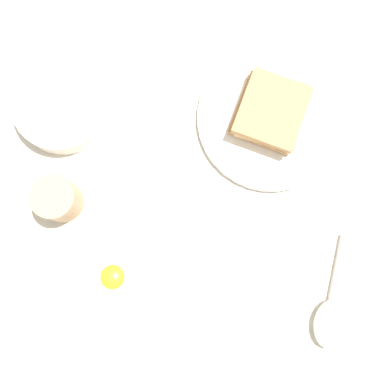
{
  "coord_description": "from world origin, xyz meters",
  "views": [
    {
      "loc": [
        -0.06,
        0.1,
        0.8
      ],
      "look_at": [
        -0.07,
        0.0,
        0.02
      ],
      "focal_mm": 50.0,
      "sensor_mm": 36.0,
      "label": 1
    }
  ],
  "objects_px": {
    "soup_spoon": "(333,315)",
    "drinking_cup": "(57,196)",
    "toast_sandwich": "(271,111)",
    "congee_bowl": "(61,106)",
    "egg_bowl": "(109,269)",
    "toast_plate": "(271,119)"
  },
  "relations": [
    {
      "from": "toast_sandwich",
      "to": "drinking_cup",
      "type": "xyz_separation_m",
      "value": [
        0.32,
        0.1,
        0.0
      ]
    },
    {
      "from": "toast_sandwich",
      "to": "drinking_cup",
      "type": "relative_size",
      "value": 1.83
    },
    {
      "from": "soup_spoon",
      "to": "congee_bowl",
      "type": "relative_size",
      "value": 1.18
    },
    {
      "from": "egg_bowl",
      "to": "soup_spoon",
      "type": "relative_size",
      "value": 0.91
    },
    {
      "from": "toast_plate",
      "to": "toast_sandwich",
      "type": "bearing_deg",
      "value": -47.95
    },
    {
      "from": "egg_bowl",
      "to": "toast_sandwich",
      "type": "bearing_deg",
      "value": -140.49
    },
    {
      "from": "toast_sandwich",
      "to": "drinking_cup",
      "type": "bearing_deg",
      "value": 17.33
    },
    {
      "from": "egg_bowl",
      "to": "soup_spoon",
      "type": "bearing_deg",
      "value": 163.9
    },
    {
      "from": "toast_plate",
      "to": "congee_bowl",
      "type": "xyz_separation_m",
      "value": [
        0.31,
        -0.04,
        0.01
      ]
    },
    {
      "from": "congee_bowl",
      "to": "toast_sandwich",
      "type": "bearing_deg",
      "value": 172.85
    },
    {
      "from": "toast_sandwich",
      "to": "congee_bowl",
      "type": "height_order",
      "value": "toast_sandwich"
    },
    {
      "from": "egg_bowl",
      "to": "drinking_cup",
      "type": "height_order",
      "value": "drinking_cup"
    },
    {
      "from": "toast_sandwich",
      "to": "congee_bowl",
      "type": "xyz_separation_m",
      "value": [
        0.31,
        -0.04,
        -0.01
      ]
    },
    {
      "from": "congee_bowl",
      "to": "soup_spoon",
      "type": "bearing_deg",
      "value": 137.63
    },
    {
      "from": "soup_spoon",
      "to": "drinking_cup",
      "type": "relative_size",
      "value": 2.28
    },
    {
      "from": "toast_plate",
      "to": "toast_sandwich",
      "type": "xyz_separation_m",
      "value": [
        0.0,
        -0.0,
        0.03
      ]
    },
    {
      "from": "egg_bowl",
      "to": "toast_plate",
      "type": "xyz_separation_m",
      "value": [
        -0.26,
        -0.21,
        -0.01
      ]
    },
    {
      "from": "soup_spoon",
      "to": "drinking_cup",
      "type": "bearing_deg",
      "value": -27.8
    },
    {
      "from": "congee_bowl",
      "to": "drinking_cup",
      "type": "relative_size",
      "value": 1.92
    },
    {
      "from": "soup_spoon",
      "to": "drinking_cup",
      "type": "xyz_separation_m",
      "value": [
        0.38,
        -0.2,
        0.02
      ]
    },
    {
      "from": "egg_bowl",
      "to": "toast_sandwich",
      "type": "height_order",
      "value": "egg_bowl"
    },
    {
      "from": "congee_bowl",
      "to": "egg_bowl",
      "type": "bearing_deg",
      "value": 102.8
    }
  ]
}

